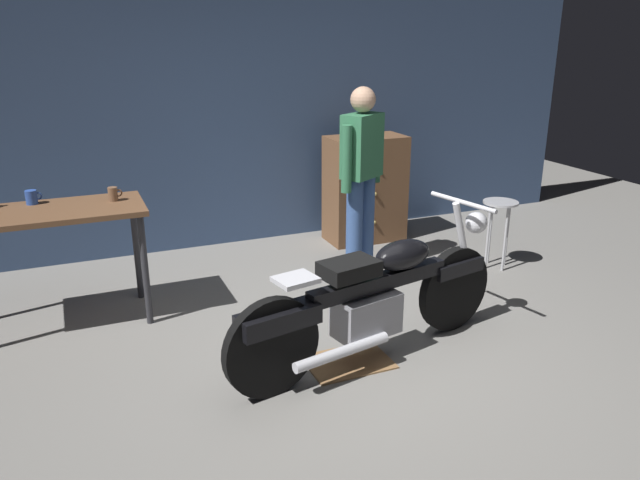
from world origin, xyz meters
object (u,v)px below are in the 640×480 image
Objects in this scene: shop_stool at (499,216)px; mug_brown_stoneware at (113,194)px; mug_blue_enamel at (32,197)px; wooden_dresser at (365,189)px; motorcycle at (375,297)px; person_standing at (361,172)px.

shop_stool is 6.05× the size of mug_brown_stoneware.
shop_stool is 3.95m from mug_blue_enamel.
mug_brown_stoneware is (0.57, -0.14, 0.00)m from mug_blue_enamel.
wooden_dresser is (-0.77, 1.21, 0.05)m from shop_stool.
motorcycle is 18.35× the size of mug_blue_enamel.
person_standing is 1.52× the size of wooden_dresser.
mug_brown_stoneware is at bearing 123.74° from motorcycle.
motorcycle is 1.29× the size of person_standing.
wooden_dresser reaches higher than shop_stool.
person_standing is 1.36m from shop_stool.
mug_brown_stoneware is (-1.48, 1.46, 0.50)m from motorcycle.
mug_blue_enamel is at bearing 130.34° from motorcycle.
mug_blue_enamel is at bearing -167.64° from wooden_dresser.
shop_stool is at bearing -57.47° from wooden_dresser.
person_standing is at bearing -1.71° from mug_blue_enamel.
person_standing reaches higher than wooden_dresser.
wooden_dresser reaches higher than motorcycle.
wooden_dresser is 10.40× the size of mug_brown_stoneware.
person_standing is 2.12m from mug_brown_stoneware.
motorcycle is at bearing 36.18° from person_standing.
shop_stool is (1.21, -0.45, -0.43)m from person_standing.
mug_blue_enamel is (-2.69, 0.08, 0.03)m from person_standing.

